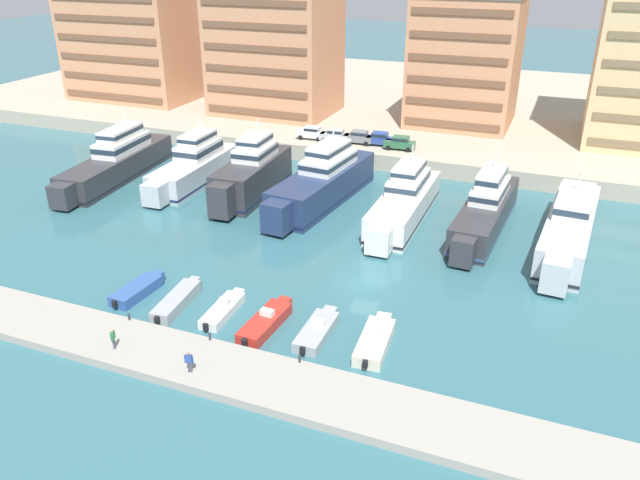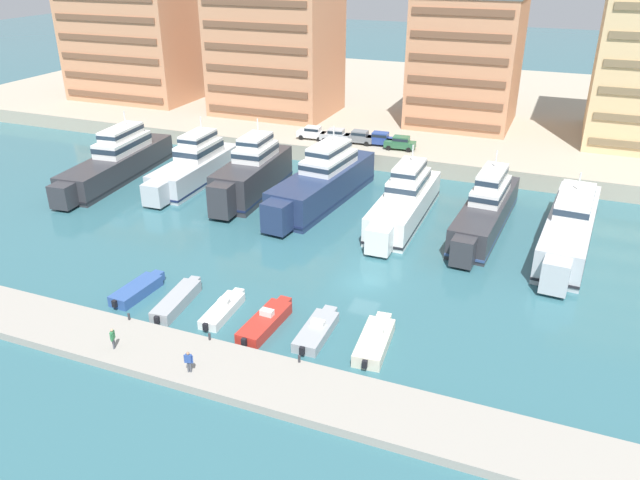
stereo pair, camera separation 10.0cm
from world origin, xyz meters
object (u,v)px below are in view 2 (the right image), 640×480
at_px(yacht_charcoal_far_left, 118,161).
at_px(motorboat_grey_left, 177,300).
at_px(motorboat_grey_center, 317,330).
at_px(pedestrian_near_edge, 189,360).
at_px(yacht_charcoal_center_right, 486,209).
at_px(yacht_silver_mid_right, 570,227).
at_px(car_white_far_left, 312,132).
at_px(car_blue_center_left, 380,138).
at_px(yacht_charcoal_mid_left, 252,174).
at_px(pedestrian_mid_deck, 113,337).
at_px(motorboat_white_mid_left, 223,309).
at_px(motorboat_cream_center_right, 375,341).
at_px(motorboat_blue_far_left, 138,290).
at_px(car_silver_left, 335,135).
at_px(yacht_navy_center_left, 323,182).
at_px(car_green_center, 400,142).
at_px(yacht_white_center, 404,201).
at_px(yacht_silver_left, 195,166).
at_px(motorboat_red_center_left, 266,321).
at_px(car_grey_mid_left, 359,137).

xyz_separation_m(yacht_charcoal_far_left, motorboat_grey_left, (24.52, -23.67, -1.73)).
xyz_separation_m(motorboat_grey_center, pedestrian_near_edge, (-6.00, -8.25, 1.19)).
distance_m(yacht_charcoal_far_left, yacht_charcoal_center_right, 45.58).
bearing_deg(yacht_silver_mid_right, car_white_far_left, 152.41).
height_order(yacht_silver_mid_right, motorboat_grey_center, yacht_silver_mid_right).
relative_size(motorboat_grey_center, car_blue_center_left, 1.54).
relative_size(yacht_charcoal_mid_left, pedestrian_mid_deck, 10.25).
height_order(motorboat_white_mid_left, pedestrian_near_edge, pedestrian_near_edge).
bearing_deg(motorboat_white_mid_left, motorboat_cream_center_right, 1.19).
height_order(motorboat_blue_far_left, car_silver_left, car_silver_left).
bearing_deg(yacht_navy_center_left, motorboat_blue_far_left, -104.58).
bearing_deg(yacht_silver_mid_right, car_green_center, 140.67).
bearing_deg(car_green_center, yacht_silver_mid_right, -39.33).
distance_m(yacht_charcoal_mid_left, car_silver_left, 18.00).
bearing_deg(pedestrian_near_edge, motorboat_white_mid_left, 104.82).
height_order(yacht_charcoal_center_right, motorboat_white_mid_left, yacht_charcoal_center_right).
height_order(yacht_white_center, yacht_silver_mid_right, yacht_white_center).
bearing_deg(yacht_charcoal_far_left, car_white_far_left, 44.60).
distance_m(yacht_silver_left, motorboat_white_mid_left, 31.87).
height_order(car_white_far_left, car_blue_center_left, same).
xyz_separation_m(motorboat_white_mid_left, car_blue_center_left, (-0.13, 42.62, 2.73)).
bearing_deg(motorboat_white_mid_left, pedestrian_near_edge, -75.18).
distance_m(motorboat_white_mid_left, car_blue_center_left, 42.71).
bearing_deg(car_green_center, motorboat_red_center_left, -88.61).
distance_m(yacht_charcoal_far_left, car_green_center, 36.68).
distance_m(yacht_charcoal_center_right, yacht_silver_mid_right, 8.35).
relative_size(motorboat_white_mid_left, motorboat_red_center_left, 0.89).
bearing_deg(yacht_navy_center_left, motorboat_cream_center_right, -60.50).
height_order(yacht_silver_mid_right, car_grey_mid_left, yacht_silver_mid_right).
bearing_deg(yacht_charcoal_mid_left, motorboat_grey_center, -53.13).
height_order(yacht_silver_left, motorboat_white_mid_left, yacht_silver_left).
bearing_deg(motorboat_grey_center, car_grey_mid_left, 104.74).
relative_size(motorboat_red_center_left, car_green_center, 1.65).
distance_m(motorboat_grey_left, pedestrian_mid_deck, 7.66).
bearing_deg(car_grey_mid_left, car_silver_left, -173.88).
relative_size(yacht_charcoal_far_left, car_white_far_left, 5.51).
xyz_separation_m(motorboat_blue_far_left, motorboat_red_center_left, (12.33, -0.35, 0.02)).
xyz_separation_m(yacht_charcoal_mid_left, motorboat_grey_center, (18.28, -24.38, -2.21)).
bearing_deg(yacht_charcoal_mid_left, car_white_far_left, 88.91).
relative_size(yacht_white_center, yacht_charcoal_center_right, 0.95).
xyz_separation_m(car_green_center, pedestrian_mid_deck, (-7.42, -49.72, -1.51)).
bearing_deg(motorboat_cream_center_right, pedestrian_near_edge, -141.15).
xyz_separation_m(yacht_white_center, motorboat_grey_center, (-0.26, -24.08, -1.69)).
bearing_deg(pedestrian_near_edge, motorboat_red_center_left, 76.45).
relative_size(motorboat_grey_left, motorboat_cream_center_right, 1.03).
xyz_separation_m(yacht_silver_mid_right, motorboat_blue_far_left, (-33.41, -23.78, -1.56)).
height_order(yacht_silver_left, motorboat_red_center_left, yacht_silver_left).
relative_size(yacht_charcoal_mid_left, car_grey_mid_left, 4.11).
distance_m(yacht_charcoal_far_left, yacht_white_center, 37.09).
xyz_separation_m(yacht_white_center, pedestrian_mid_deck, (-12.82, -32.01, -0.49)).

